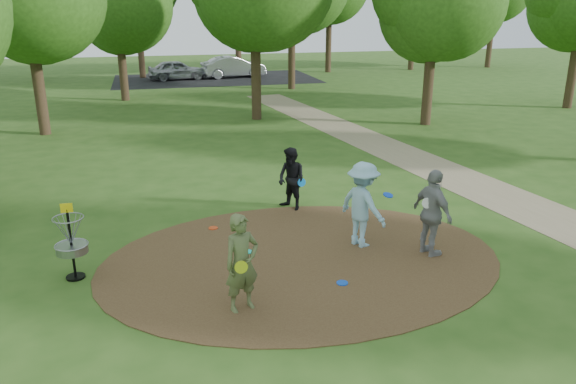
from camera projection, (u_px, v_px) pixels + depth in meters
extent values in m
plane|color=#2D5119|center=(302.00, 260.00, 11.71)|extent=(100.00, 100.00, 0.00)
cylinder|color=#47301C|center=(302.00, 259.00, 11.70)|extent=(8.40, 8.40, 0.02)
cube|color=#8C7A5B|center=(515.00, 202.00, 15.05)|extent=(7.55, 39.89, 0.01)
cube|color=black|center=(216.00, 79.00, 39.73)|extent=(14.00, 8.00, 0.01)
imported|color=#5C683C|center=(242.00, 263.00, 9.53)|extent=(0.75, 0.62, 1.76)
cylinder|color=#C9DF18|center=(241.00, 267.00, 9.29)|extent=(0.22, 0.04, 0.22)
imported|color=#93C4DC|center=(363.00, 205.00, 12.11)|extent=(1.16, 1.41, 1.90)
cylinder|color=blue|center=(388.00, 195.00, 12.23)|extent=(0.30, 0.30, 0.08)
imported|color=black|center=(291.00, 179.00, 14.34)|extent=(0.93, 0.99, 1.62)
cylinder|color=#0D81E6|center=(302.00, 182.00, 14.37)|extent=(0.23, 0.10, 0.22)
imported|color=gray|center=(432.00, 213.00, 11.64)|extent=(0.69, 1.18, 1.88)
cylinder|color=white|center=(427.00, 203.00, 11.47)|extent=(0.22, 0.07, 0.22)
cylinder|color=#1AD3BB|center=(247.00, 252.00, 12.01)|extent=(0.22, 0.22, 0.02)
cylinder|color=blue|center=(342.00, 283.00, 10.67)|extent=(0.22, 0.22, 0.02)
cylinder|color=red|center=(213.00, 228.00, 13.28)|extent=(0.22, 0.22, 0.02)
imported|color=#999AA0|center=(177.00, 70.00, 39.03)|extent=(4.14, 2.02, 1.36)
imported|color=#9D9EA5|center=(233.00, 67.00, 40.20)|extent=(4.72, 2.22, 1.50)
cylinder|color=orange|center=(244.00, 277.00, 10.90)|extent=(0.22, 0.22, 0.02)
cylinder|color=black|center=(72.00, 246.00, 10.72)|extent=(0.05, 0.05, 1.35)
cylinder|color=black|center=(76.00, 277.00, 10.93)|extent=(0.36, 0.36, 0.04)
cylinder|color=gray|center=(72.00, 249.00, 10.74)|extent=(0.60, 0.60, 0.16)
torus|color=gray|center=(71.00, 245.00, 10.71)|extent=(0.63, 0.63, 0.03)
torus|color=gray|center=(68.00, 218.00, 10.54)|extent=(0.58, 0.58, 0.02)
cube|color=yellow|center=(67.00, 208.00, 10.47)|extent=(0.22, 0.02, 0.18)
cylinder|color=#332316|center=(39.00, 87.00, 22.33)|extent=(0.44, 0.44, 3.80)
sphere|color=#284D14|center=(27.00, 0.00, 21.28)|extent=(5.12, 5.12, 5.12)
cylinder|color=#332316|center=(256.00, 73.00, 25.28)|extent=(0.44, 0.44, 4.18)
cylinder|color=#332316|center=(428.00, 83.00, 24.25)|extent=(0.44, 0.44, 3.61)
sphere|color=#284D14|center=(434.00, 7.00, 23.25)|extent=(4.80, 4.80, 4.80)
cylinder|color=#332316|center=(123.00, 69.00, 30.44)|extent=(0.44, 0.44, 3.42)
sphere|color=#284D14|center=(117.00, 9.00, 29.46)|extent=(4.98, 4.98, 4.98)
cylinder|color=#332316|center=(292.00, 53.00, 34.45)|extent=(0.44, 0.44, 4.37)
cylinder|color=#332316|center=(573.00, 70.00, 28.14)|extent=(0.44, 0.44, 3.80)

